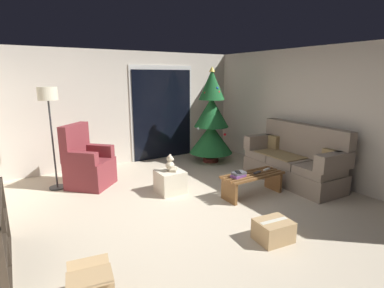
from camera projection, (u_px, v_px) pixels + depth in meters
ground_plane at (194, 213)px, 4.36m from camera, size 7.00×7.00×0.00m
wall_back at (122, 108)px, 6.62m from camera, size 5.72×0.12×2.50m
wall_right at (324, 115)px, 5.53m from camera, size 0.12×6.00×2.50m
patio_door_frame at (162, 113)px, 7.09m from camera, size 1.60×0.02×2.20m
patio_door_glass at (163, 115)px, 7.09m from camera, size 1.50×0.02×2.10m
couch at (294, 161)px, 5.57m from camera, size 0.87×1.97×1.08m
coffee_table at (253, 181)px, 4.93m from camera, size 1.10×0.40×0.38m
remote_graphite at (257, 172)px, 4.94m from camera, size 0.16×0.07×0.02m
remote_white at (267, 169)px, 5.11m from camera, size 0.16×0.07×0.02m
book_stack at (239, 174)px, 4.75m from camera, size 0.26×0.18×0.08m
cell_phone at (238, 172)px, 4.74m from camera, size 0.12×0.16×0.01m
christmas_tree at (211, 121)px, 6.76m from camera, size 0.99×0.99×2.17m
armchair at (88, 165)px, 5.34m from camera, size 0.97×0.97×1.13m
floor_lamp at (49, 104)px, 4.98m from camera, size 0.32×0.32×1.78m
ottoman at (170, 182)px, 5.09m from camera, size 0.44×0.44×0.38m
teddy_bear_cream at (171, 164)px, 5.01m from camera, size 0.22×0.21×0.29m
cardboard_box_taped_mid_floor at (273, 231)px, 3.60m from camera, size 0.45×0.39×0.26m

